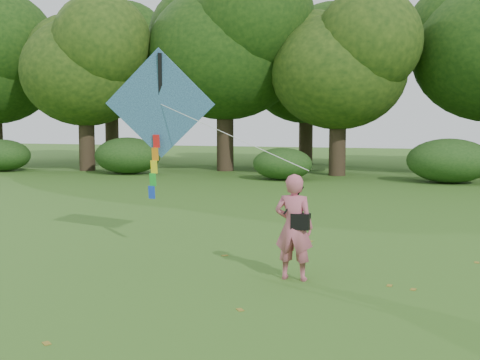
% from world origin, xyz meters
% --- Properties ---
extents(ground, '(100.00, 100.00, 0.00)m').
position_xyz_m(ground, '(0.00, 0.00, 0.00)').
color(ground, '#265114').
rests_on(ground, ground).
extents(man_kite_flyer, '(0.66, 0.44, 1.76)m').
position_xyz_m(man_kite_flyer, '(0.04, 0.77, 0.88)').
color(man_kite_flyer, '#BF5A6F').
rests_on(man_kite_flyer, ground).
extents(crossbody_bag, '(0.43, 0.20, 0.70)m').
position_xyz_m(crossbody_bag, '(0.16, 0.74, 0.99)').
color(crossbody_bag, black).
rests_on(crossbody_bag, ground).
extents(flying_kite, '(4.37, 1.79, 3.00)m').
position_xyz_m(flying_kite, '(-3.00, 2.22, 2.90)').
color(flying_kite, '#234E99').
rests_on(flying_kite, ground).
extents(tree_line, '(54.70, 15.30, 9.48)m').
position_xyz_m(tree_line, '(1.67, 22.88, 5.60)').
color(tree_line, '#3A2D1E').
rests_on(tree_line, ground).
extents(shrub_band, '(39.15, 3.22, 1.88)m').
position_xyz_m(shrub_band, '(-0.72, 17.60, 0.86)').
color(shrub_band, '#264919').
rests_on(shrub_band, ground).
extents(fallen_leaves, '(7.57, 10.08, 0.01)m').
position_xyz_m(fallen_leaves, '(0.88, 0.63, 0.01)').
color(fallen_leaves, olive).
rests_on(fallen_leaves, ground).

